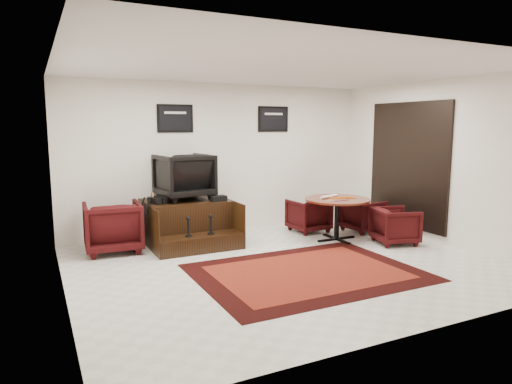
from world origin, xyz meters
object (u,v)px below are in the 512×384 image
(armchair_side, at_px, (113,224))
(table_chair_back, at_px, (309,214))
(shine_podium, at_px, (188,223))
(table_chair_corner, at_px, (395,224))
(meeting_table, at_px, (337,204))
(shine_chair, at_px, (184,174))
(table_chair_window, at_px, (363,214))

(armchair_side, bearing_deg, table_chair_back, -179.45)
(shine_podium, distance_m, table_chair_corner, 3.60)
(meeting_table, height_order, table_chair_corner, meeting_table)
(table_chair_corner, bearing_deg, meeting_table, 64.19)
(armchair_side, relative_size, table_chair_corner, 1.30)
(armchair_side, height_order, table_chair_back, armchair_side)
(shine_podium, bearing_deg, armchair_side, -178.52)
(shine_chair, relative_size, meeting_table, 0.78)
(armchair_side, bearing_deg, meeting_table, 168.73)
(shine_chair, distance_m, meeting_table, 2.75)
(meeting_table, bearing_deg, shine_chair, 154.64)
(table_chair_corner, bearing_deg, shine_podium, 77.47)
(shine_podium, bearing_deg, table_chair_corner, -27.46)
(shine_podium, distance_m, table_chair_back, 2.36)
(table_chair_corner, bearing_deg, table_chair_back, 45.27)
(meeting_table, bearing_deg, armchair_side, 165.23)
(armchair_side, xyz_separation_m, meeting_table, (3.70, -0.97, 0.21))
(shine_chair, xyz_separation_m, table_chair_back, (2.35, -0.37, -0.84))
(table_chair_window, height_order, table_chair_corner, table_chair_corner)
(table_chair_back, bearing_deg, armchair_side, -5.80)
(table_chair_back, relative_size, table_chair_window, 1.01)
(shine_podium, height_order, table_chair_window, shine_podium)
(shine_podium, bearing_deg, shine_chair, 90.00)
(shine_podium, distance_m, meeting_table, 2.65)
(table_chair_window, bearing_deg, armchair_side, 76.59)
(shine_podium, bearing_deg, table_chair_window, -11.48)
(armchair_side, distance_m, meeting_table, 3.83)
(shine_podium, relative_size, table_chair_window, 2.16)
(shine_podium, relative_size, armchair_side, 1.65)
(table_chair_back, bearing_deg, table_chair_corner, 117.47)
(meeting_table, xyz_separation_m, table_chair_window, (0.86, 0.34, -0.31))
(table_chair_back, xyz_separation_m, table_chair_window, (0.95, -0.45, -0.00))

